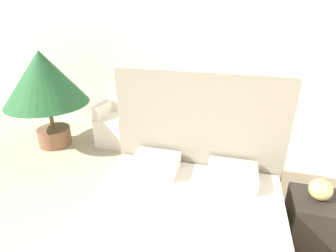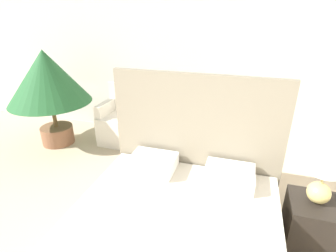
{
  "view_description": "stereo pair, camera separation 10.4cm",
  "coord_description": "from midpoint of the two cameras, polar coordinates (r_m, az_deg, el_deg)",
  "views": [
    {
      "loc": [
        0.92,
        -0.26,
        2.04
      ],
      "look_at": [
        0.11,
        2.76,
        0.65
      ],
      "focal_mm": 28.0,
      "sensor_mm": 36.0,
      "label": 1
    },
    {
      "loc": [
        1.02,
        -0.23,
        2.04
      ],
      "look_at": [
        0.11,
        2.76,
        0.65
      ],
      "focal_mm": 28.0,
      "sensor_mm": 36.0,
      "label": 2
    }
  ],
  "objects": [
    {
      "name": "armchair_near_window_left",
      "position": [
        4.37,
        -10.91,
        0.14
      ],
      "size": [
        0.68,
        0.59,
        0.94
      ],
      "rotation": [
        0.0,
        0.0,
        -0.03
      ],
      "color": "silver",
      "rests_on": "ground_plane"
    },
    {
      "name": "wall_back",
      "position": [
        4.33,
        2.0,
        16.08
      ],
      "size": [
        10.0,
        0.06,
        2.9
      ],
      "color": "silver",
      "rests_on": "ground_plane"
    },
    {
      "name": "table_lamp",
      "position": [
        2.67,
        30.24,
        -8.22
      ],
      "size": [
        0.24,
        0.24,
        0.55
      ],
      "color": "tan",
      "rests_on": "nightstand"
    },
    {
      "name": "bed",
      "position": [
        2.32,
        0.28,
        -24.6
      ],
      "size": [
        1.75,
        2.11,
        1.5
      ],
      "color": "#8C7A5B",
      "rests_on": "ground_plane"
    },
    {
      "name": "armchair_near_window_right",
      "position": [
        4.07,
        1.42,
        -1.27
      ],
      "size": [
        0.71,
        0.63,
        0.94
      ],
      "rotation": [
        0.0,
        0.0,
        0.09
      ],
      "color": "silver",
      "rests_on": "ground_plane"
    },
    {
      "name": "nightstand",
      "position": [
        2.95,
        28.02,
        -17.4
      ],
      "size": [
        0.43,
        0.45,
        0.46
      ],
      "color": "black",
      "rests_on": "ground_plane"
    },
    {
      "name": "side_table",
      "position": [
        4.21,
        -5.0,
        -1.52
      ],
      "size": [
        0.4,
        0.4,
        0.47
      ],
      "color": "#B7AD93",
      "rests_on": "ground_plane"
    },
    {
      "name": "potted_palm",
      "position": [
        4.41,
        -26.0,
        8.71
      ],
      "size": [
        1.25,
        1.25,
        1.52
      ],
      "color": "brown",
      "rests_on": "ground_plane"
    }
  ]
}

